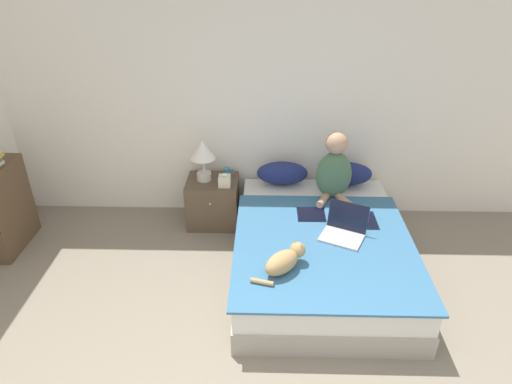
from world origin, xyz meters
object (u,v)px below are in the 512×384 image
at_px(laptop_open, 344,230).
at_px(table_lamp, 203,153).
at_px(coffee_mug, 227,172).
at_px(nightstand, 213,201).
at_px(person_sitting, 334,170).
at_px(bed, 320,251).
at_px(bookshelf, 3,208).
at_px(pillow_near, 282,173).
at_px(cat_tabby, 285,260).
at_px(pillow_far, 346,174).
at_px(tissue_box, 225,181).

height_order(laptop_open, table_lamp, table_lamp).
bearing_deg(coffee_mug, nightstand, -141.23).
relative_size(person_sitting, coffee_mug, 5.68).
bearing_deg(table_lamp, nightstand, -9.99).
bearing_deg(bed, coffee_mug, 134.65).
xyz_separation_m(bed, coffee_mug, (-0.92, 0.93, 0.33)).
xyz_separation_m(coffee_mug, bookshelf, (-2.12, -0.61, -0.11)).
distance_m(pillow_near, cat_tabby, 1.45).
height_order(person_sitting, laptop_open, person_sitting).
relative_size(cat_tabby, table_lamp, 0.97).
height_order(pillow_far, tissue_box, pillow_far).
xyz_separation_m(pillow_near, tissue_box, (-0.59, -0.20, 0.01)).
bearing_deg(person_sitting, tissue_box, 175.79).
height_order(pillow_far, laptop_open, laptop_open).
height_order(bed, nightstand, nightstand).
relative_size(cat_tabby, bookshelf, 0.50).
relative_size(laptop_open, tissue_box, 3.23).
bearing_deg(pillow_near, bed, -69.47).
bearing_deg(bed, person_sitting, 75.64).
height_order(table_lamp, bookshelf, table_lamp).
distance_m(laptop_open, bookshelf, 3.24).
bearing_deg(cat_tabby, bookshelf, 116.67).
xyz_separation_m(pillow_near, table_lamp, (-0.81, -0.07, 0.25)).
bearing_deg(nightstand, laptop_open, -35.21).
height_order(nightstand, table_lamp, table_lamp).
bearing_deg(cat_tabby, table_lamp, 74.66).
distance_m(pillow_far, tissue_box, 1.28).
bearing_deg(nightstand, person_sitting, -8.88).
height_order(laptop_open, nightstand, laptop_open).
bearing_deg(person_sitting, pillow_far, 57.45).
relative_size(nightstand, table_lamp, 1.20).
xyz_separation_m(pillow_near, coffee_mug, (-0.58, 0.03, -0.01)).
relative_size(pillow_near, person_sitting, 0.77).
height_order(pillow_near, nightstand, pillow_near).
relative_size(bed, bookshelf, 2.40).
bearing_deg(pillow_near, cat_tabby, -90.66).
xyz_separation_m(nightstand, bookshelf, (-1.97, -0.49, 0.18)).
height_order(cat_tabby, coffee_mug, cat_tabby).
bearing_deg(pillow_far, nightstand, -176.54).
bearing_deg(nightstand, bed, -37.23).
xyz_separation_m(cat_tabby, laptop_open, (0.53, 0.48, -0.03)).
relative_size(bed, coffee_mug, 17.18).
distance_m(person_sitting, cat_tabby, 1.30).
bearing_deg(pillow_near, tissue_box, -161.56).
xyz_separation_m(pillow_near, person_sitting, (0.49, -0.28, 0.18)).
distance_m(bed, laptop_open, 0.33).
distance_m(laptop_open, nightstand, 1.54).
xyz_separation_m(nightstand, table_lamp, (-0.08, 0.01, 0.56)).
distance_m(pillow_near, bookshelf, 2.77).
xyz_separation_m(bed, table_lamp, (-1.15, 0.83, 0.59)).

